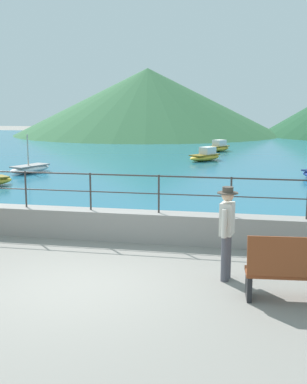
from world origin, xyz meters
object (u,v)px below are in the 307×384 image
Objects in this scene: boat_5 at (30,168)px; boat_6 at (217,147)px; boat_4 at (205,156)px; person_walking at (227,228)px; bench_far at (299,270)px.

boat_5 is 14.59m from boat_6.
boat_5 is at bearing -138.39° from boat_4.
person_walking is 24.97m from boat_6.
bench_far is 0.71× the size of boat_5.
person_walking reaches higher than boat_6.
boat_4 is (-3.51, 20.00, -0.23)m from bench_far.
boat_6 is at bearing 87.50° from boat_4.
boat_4 is (-2.28, 19.14, -0.65)m from person_walking.
boat_6 is at bearing 94.67° from person_walking.
boat_4 is 0.98× the size of boat_5.
boat_6 is (-2.03, 24.88, -0.65)m from person_walking.
boat_5 reaches higher than boat_6.
boat_6 is (-3.26, 25.74, -0.23)m from bench_far.
person_walking is at bearing -52.04° from boat_5.
boat_6 is at bearing 97.21° from bench_far.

